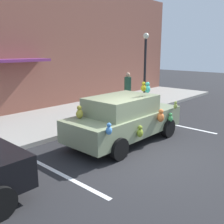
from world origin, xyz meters
The scene contains 9 objects.
ground_plane centered at (0.00, 0.00, 0.00)m, with size 60.00×60.00×0.00m, color #262628.
sidewalk centered at (0.00, 5.00, 0.07)m, with size 24.00×4.00×0.15m, color gray.
storefront_building centered at (-0.01, 7.14, 3.19)m, with size 24.00×1.25×6.40m.
parking_stripe_front centered at (3.51, 1.00, 0.00)m, with size 0.12×3.60×0.01m, color silver.
parking_stripe_rear centered at (-2.24, 1.00, 0.00)m, with size 0.12×3.60×0.01m, color silver.
plush_covered_car centered at (0.65, 1.22, 0.80)m, with size 4.25×2.01×2.01m.
teddy_bear_on_sidewalk centered at (1.98, 3.55, 0.41)m, with size 0.29×0.24×0.55m.
street_lamp_post centered at (4.97, 3.50, 2.39)m, with size 0.28×0.28×3.63m.
pedestrian_walking_past centered at (4.09, 3.87, 0.98)m, with size 0.34×0.34×1.78m.
Camera 1 is at (-5.70, -3.98, 2.98)m, focal length 41.42 mm.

